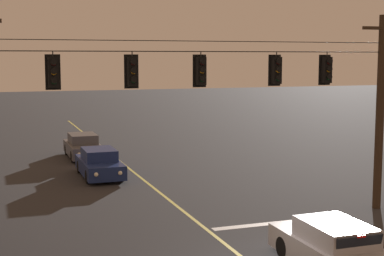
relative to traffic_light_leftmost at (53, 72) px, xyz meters
The scene contains 11 objects.
lane_centre_stripe 9.49m from the traffic_light_leftmost, 50.54° to the left, with size 0.14×60.00×0.01m, color #D1C64C.
stop_bar_paint 8.76m from the traffic_light_leftmost, ahead, with size 3.40×0.36×0.01m, color silver.
signal_span_assembly 5.19m from the traffic_light_leftmost, ahead, with size 16.48×0.32×7.48m.
traffic_light_leftmost is the anchor object (origin of this frame).
traffic_light_left_inner 2.53m from the traffic_light_leftmost, ahead, with size 0.48×0.41×1.22m.
traffic_light_centre 4.92m from the traffic_light_leftmost, ahead, with size 0.48×0.41×1.22m.
traffic_light_right_inner 7.80m from the traffic_light_leftmost, ahead, with size 0.48×0.41×1.22m.
traffic_light_rightmost 9.86m from the traffic_light_leftmost, ahead, with size 0.48×0.41×1.22m.
car_waiting_near_lane 9.91m from the traffic_light_leftmost, 37.46° to the right, with size 1.80×4.33×1.39m.
car_oncoming_lead 11.14m from the traffic_light_leftmost, 72.07° to the left, with size 1.80×4.42×1.39m.
car_oncoming_trailing 16.52m from the traffic_light_leftmost, 78.34° to the left, with size 1.80×4.42×1.39m.
Camera 1 is at (-6.89, -13.96, 5.89)m, focal length 54.57 mm.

